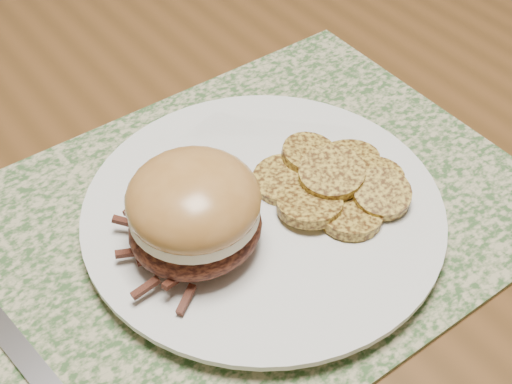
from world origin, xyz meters
TOP-DOWN VIEW (x-y plane):
  - dining_table at (0.00, 0.00)m, footprint 1.50×0.90m
  - placemat at (-0.28, -0.09)m, footprint 0.45×0.33m
  - dinner_plate at (-0.27, -0.10)m, footprint 0.26×0.26m
  - pork_sandwich at (-0.33, -0.11)m, footprint 0.11×0.11m
  - roasted_potatoes at (-0.21, -0.12)m, footprint 0.12×0.13m
  - fork at (-0.47, -0.09)m, footprint 0.04×0.19m

SIDE VIEW (x-z plane):
  - dining_table at x=0.00m, z-range 0.30..1.05m
  - placemat at x=-0.28m, z-range 0.75..0.75m
  - fork at x=-0.47m, z-range 0.75..0.76m
  - dinner_plate at x=-0.27m, z-range 0.75..0.77m
  - roasted_potatoes at x=-0.21m, z-range 0.76..0.79m
  - pork_sandwich at x=-0.33m, z-range 0.77..0.84m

